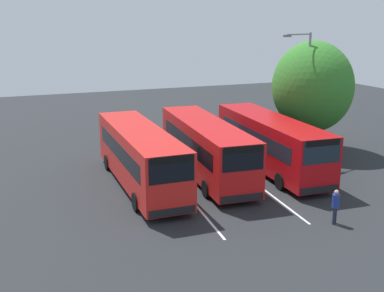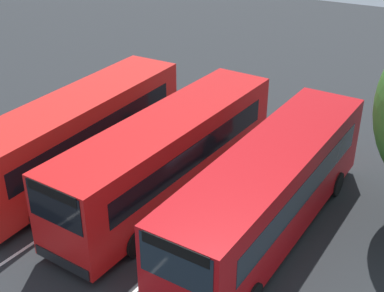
{
  "view_description": "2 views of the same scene",
  "coord_description": "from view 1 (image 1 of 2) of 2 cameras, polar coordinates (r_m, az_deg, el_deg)",
  "views": [
    {
      "loc": [
        23.94,
        -10.7,
        8.85
      ],
      "look_at": [
        -0.63,
        -0.92,
        1.85
      ],
      "focal_mm": 44.83,
      "sensor_mm": 36.0,
      "label": 1
    },
    {
      "loc": [
        13.26,
        8.74,
        10.72
      ],
      "look_at": [
        -1.46,
        0.43,
        1.79
      ],
      "focal_mm": 48.51,
      "sensor_mm": 36.0,
      "label": 2
    }
  ],
  "objects": [
    {
      "name": "bus_center_left",
      "position": [
        27.71,
        1.65,
        -0.06
      ],
      "size": [
        11.06,
        3.2,
        3.15
      ],
      "rotation": [
        0.0,
        0.0,
        -0.08
      ],
      "color": "red",
      "rests_on": "ground"
    },
    {
      "name": "bus_far_left",
      "position": [
        26.11,
        -6.19,
        -1.09
      ],
      "size": [
        10.95,
        2.66,
        3.15
      ],
      "rotation": [
        0.0,
        0.0,
        -0.01
      ],
      "color": "red",
      "rests_on": "ground"
    },
    {
      "name": "street_lamp",
      "position": [
        32.44,
        13.29,
        6.97
      ],
      "size": [
        0.92,
        2.53,
        8.05
      ],
      "rotation": [
        0.0,
        0.0,
        -1.27
      ],
      "color": "gray",
      "rests_on": "ground"
    },
    {
      "name": "bus_center_right",
      "position": [
        29.2,
        9.31,
        0.52
      ],
      "size": [
        11.03,
        3.0,
        3.15
      ],
      "rotation": [
        0.0,
        0.0,
        -0.06
      ],
      "color": "#B70C11",
      "rests_on": "ground"
    },
    {
      "name": "ground_plane",
      "position": [
        27.68,
        2.25,
        -3.83
      ],
      "size": [
        72.46,
        72.46,
        0.0
      ],
      "primitive_type": "plane",
      "color": "#232628"
    },
    {
      "name": "depot_tree",
      "position": [
        33.77,
        14.11,
        6.85
      ],
      "size": [
        5.87,
        5.28,
        7.5
      ],
      "color": "#4C3823",
      "rests_on": "ground"
    },
    {
      "name": "lane_stripe_inner_left",
      "position": [
        28.55,
        6.11,
        -3.3
      ],
      "size": [
        15.11,
        1.31,
        0.01
      ],
      "primitive_type": "cube",
      "rotation": [
        0.0,
        0.0,
        -0.08
      ],
      "color": "silver",
      "rests_on": "ground"
    },
    {
      "name": "pedestrian",
      "position": [
        22.27,
        16.71,
        -6.63
      ],
      "size": [
        0.44,
        0.44,
        1.6
      ],
      "rotation": [
        0.0,
        0.0,
        3.69
      ],
      "color": "#232833",
      "rests_on": "ground"
    },
    {
      "name": "lane_stripe_outer_left",
      "position": [
        26.93,
        -1.85,
        -4.35
      ],
      "size": [
        15.11,
        1.31,
        0.01
      ],
      "primitive_type": "cube",
      "rotation": [
        0.0,
        0.0,
        -0.08
      ],
      "color": "silver",
      "rests_on": "ground"
    }
  ]
}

